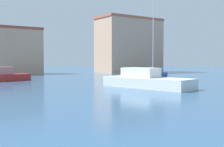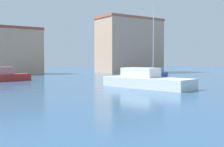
{
  "view_description": "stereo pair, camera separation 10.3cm",
  "coord_description": "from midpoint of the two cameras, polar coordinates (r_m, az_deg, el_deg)",
  "views": [
    {
      "loc": [
        2.11,
        -3.8,
        2.64
      ],
      "look_at": [
        19.99,
        22.15,
        1.13
      ],
      "focal_mm": 44.73,
      "sensor_mm": 36.0,
      "label": 1
    },
    {
      "loc": [
        2.2,
        -3.86,
        2.64
      ],
      "look_at": [
        19.99,
        22.15,
        1.13
      ],
      "focal_mm": 44.73,
      "sensor_mm": 36.0,
      "label": 2
    }
  ],
  "objects": [
    {
      "name": "sailboat_blue_inner_mooring",
      "position": [
        45.2,
        8.6,
        0.03
      ],
      "size": [
        8.48,
        5.87,
        11.85
      ],
      "color": "#233D93",
      "rests_on": "water"
    },
    {
      "name": "waterfront_apartments",
      "position": [
        56.97,
        -18.79,
        4.44
      ],
      "size": [
        8.98,
        5.55,
        8.94
      ],
      "color": "tan",
      "rests_on": "ground"
    },
    {
      "name": "motorboat_white_behind_lamppost",
      "position": [
        27.11,
        7.05,
        -1.45
      ],
      "size": [
        4.89,
        9.4,
        1.9
      ],
      "color": "white",
      "rests_on": "water"
    },
    {
      "name": "water",
      "position": [
        27.2,
        -6.03,
        -2.85
      ],
      "size": [
        160.0,
        160.0,
        0.0
      ],
      "primitive_type": "plane",
      "color": "#2D5175",
      "rests_on": "ground"
    },
    {
      "name": "warehouse_block",
      "position": [
        61.06,
        3.72,
        5.79
      ],
      "size": [
        14.24,
        6.84,
        11.78
      ],
      "color": "tan",
      "rests_on": "ground"
    },
    {
      "name": "motorboat_red_center_channel",
      "position": [
        37.79,
        -20.9,
        -0.49
      ],
      "size": [
        6.27,
        3.24,
        1.8
      ],
      "color": "#B22823",
      "rests_on": "water"
    }
  ]
}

